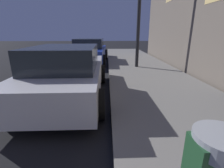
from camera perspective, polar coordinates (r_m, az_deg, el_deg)
car_silver at (r=4.59m, az=-15.25°, el=3.79°), size 2.04×4.24×1.43m
car_blue at (r=10.25m, az=-7.92°, el=11.42°), size 2.19×4.58×1.43m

